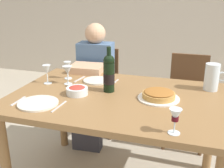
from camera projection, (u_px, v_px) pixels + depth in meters
The scene contains 18 objects.
dining_table at pixel (118, 108), 1.92m from camera, with size 1.50×1.00×0.76m.
wine_bottle at pixel (109, 73), 1.93m from camera, with size 0.08×0.08×0.33m.
water_pitcher at pixel (212, 79), 1.97m from camera, with size 0.16×0.10×0.20m.
baked_tart at pixel (159, 95), 1.82m from camera, with size 0.28×0.28×0.06m.
salad_bowl at pixel (77, 90), 1.90m from camera, with size 0.15×0.15×0.06m.
wine_glass_left_diner at pixel (67, 71), 2.09m from camera, with size 0.07×0.07×0.15m.
wine_glass_right_diner at pixel (47, 70), 2.10m from camera, with size 0.06×0.06×0.15m.
wine_glass_centre at pixel (68, 67), 2.22m from camera, with size 0.06×0.06×0.15m.
wine_glass_spare at pixel (175, 116), 1.37m from camera, with size 0.07×0.07×0.14m.
dinner_plate_left_setting at pixel (97, 81), 2.18m from camera, with size 0.21×0.21×0.01m, color silver.
dinner_plate_right_setting at pixel (38, 103), 1.75m from camera, with size 0.26×0.26×0.01m, color silver.
fork_left_setting at pixel (79, 79), 2.23m from camera, with size 0.16×0.01×0.01m, color silver.
knife_left_setting at pixel (114, 83), 2.14m from camera, with size 0.18×0.01×0.01m, color silver.
knife_right_setting at pixel (59, 106), 1.71m from camera, with size 0.18×0.01×0.01m, color silver.
spoon_right_setting at pixel (18, 101), 1.79m from camera, with size 0.16×0.01×0.01m, color silver.
chair_left at pixel (100, 85), 2.90m from camera, with size 0.43×0.43×0.87m.
diner_left at pixel (93, 81), 2.64m from camera, with size 0.36×0.52×1.16m.
chair_right at pixel (187, 94), 2.64m from camera, with size 0.40×0.40×0.87m.
Camera 1 is at (0.47, -1.69, 1.46)m, focal length 43.45 mm.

